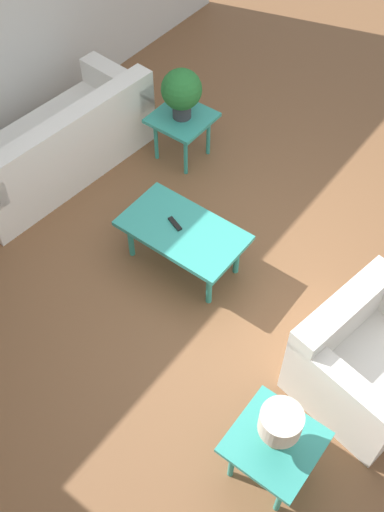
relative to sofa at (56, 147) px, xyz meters
name	(u,v)px	position (x,y,z in m)	size (l,w,h in m)	color
ground_plane	(244,287)	(-2.26, 0.09, -0.30)	(14.00, 14.00, 0.00)	brown
sofa	(56,147)	(0.00, 0.00, 0.00)	(0.99, 2.05, 0.80)	white
armchair	(366,360)	(-3.44, 0.29, 0.01)	(1.01, 1.10, 0.77)	silver
coffee_table	(183,233)	(-1.69, 0.19, 0.09)	(1.04, 0.59, 0.44)	teal
side_table_plant	(182,122)	(-0.83, -0.91, 0.12)	(0.55, 0.55, 0.49)	teal
side_table_lamp	(274,445)	(-3.26, 1.27, 0.12)	(0.55, 0.55, 0.49)	teal
potted_plant	(182,91)	(-0.83, -0.91, 0.48)	(0.38, 0.38, 0.50)	#333338
table_lamp	(280,424)	(-3.26, 1.27, 0.45)	(0.26, 0.26, 0.38)	#997F4C
remote_control	(175,224)	(-1.61, 0.19, 0.15)	(0.16, 0.09, 0.02)	black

